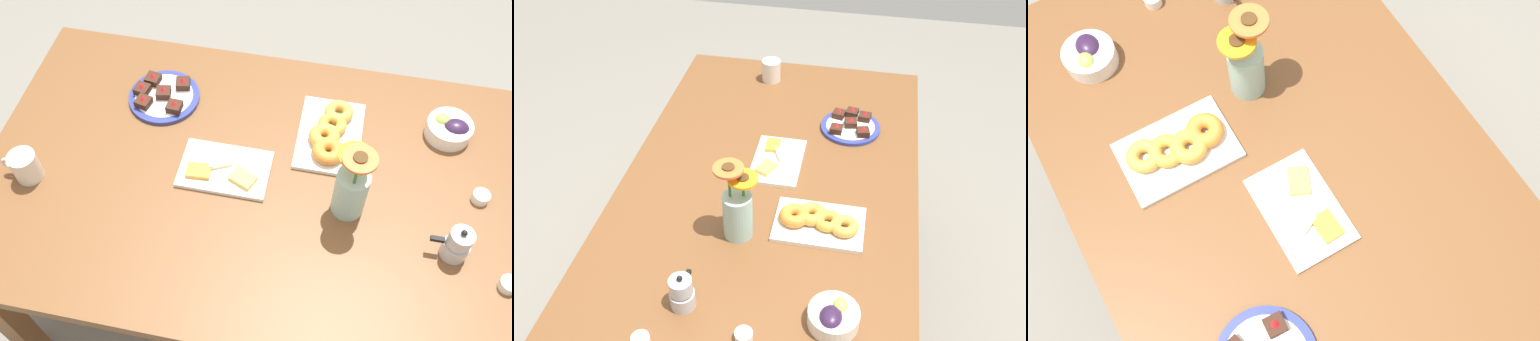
% 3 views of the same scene
% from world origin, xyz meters
% --- Properties ---
extents(ground_plane, '(6.00, 6.00, 0.00)m').
position_xyz_m(ground_plane, '(0.00, 0.00, 0.00)').
color(ground_plane, slate).
extents(dining_table, '(1.60, 1.00, 0.74)m').
position_xyz_m(dining_table, '(0.00, 0.00, 0.65)').
color(dining_table, brown).
rests_on(dining_table, ground_plane).
extents(coffee_mug, '(0.11, 0.08, 0.09)m').
position_xyz_m(coffee_mug, '(0.64, 0.12, 0.79)').
color(coffee_mug, beige).
rests_on(coffee_mug, dining_table).
extents(grape_bowl, '(0.14, 0.14, 0.07)m').
position_xyz_m(grape_bowl, '(-0.54, -0.27, 0.77)').
color(grape_bowl, white).
rests_on(grape_bowl, dining_table).
extents(cheese_platter, '(0.26, 0.17, 0.03)m').
position_xyz_m(cheese_platter, '(0.10, -0.01, 0.75)').
color(cheese_platter, white).
rests_on(cheese_platter, dining_table).
extents(croissant_platter, '(0.19, 0.28, 0.05)m').
position_xyz_m(croissant_platter, '(-0.19, -0.19, 0.76)').
color(croissant_platter, white).
rests_on(croissant_platter, dining_table).
extents(jam_cup_honey, '(0.05, 0.05, 0.03)m').
position_xyz_m(jam_cup_honey, '(-0.69, 0.20, 0.76)').
color(jam_cup_honey, white).
rests_on(jam_cup_honey, dining_table).
extents(jam_cup_berry, '(0.05, 0.05, 0.03)m').
position_xyz_m(jam_cup_berry, '(-0.63, -0.05, 0.76)').
color(jam_cup_berry, white).
rests_on(jam_cup_berry, dining_table).
extents(dessert_plate, '(0.22, 0.22, 0.05)m').
position_xyz_m(dessert_plate, '(0.35, -0.24, 0.75)').
color(dessert_plate, navy).
rests_on(dessert_plate, dining_table).
extents(flower_vase, '(0.10, 0.13, 0.27)m').
position_xyz_m(flower_vase, '(-0.27, 0.05, 0.83)').
color(flower_vase, '#99C1B7').
rests_on(flower_vase, dining_table).
extents(moka_pot, '(0.11, 0.07, 0.12)m').
position_xyz_m(moka_pot, '(-0.56, 0.13, 0.79)').
color(moka_pot, '#B7B7BC').
rests_on(moka_pot, dining_table).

